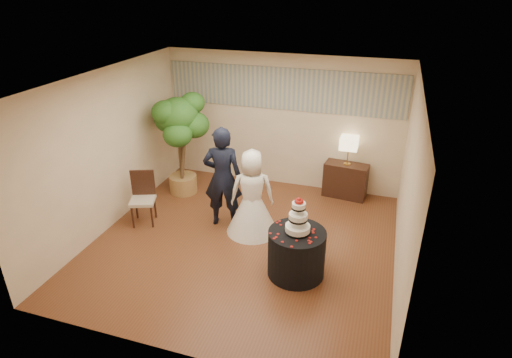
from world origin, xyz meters
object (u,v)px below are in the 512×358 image
(cake_table, at_px, (296,253))
(ficus_tree, at_px, (180,144))
(groom, at_px, (223,177))
(table_lamp, at_px, (348,151))
(bride, at_px, (252,193))
(wedding_cake, at_px, (298,215))
(side_chair, at_px, (142,199))
(console, at_px, (345,180))

(cake_table, xyz_separation_m, ficus_tree, (-2.89, 1.97, 0.70))
(groom, height_order, cake_table, groom)
(groom, xyz_separation_m, table_lamp, (1.99, 1.76, 0.07))
(bride, bearing_deg, groom, -27.83)
(bride, xyz_separation_m, cake_table, (1.02, -0.95, -0.40))
(ficus_tree, bearing_deg, table_lamp, 14.37)
(table_lamp, relative_size, ficus_tree, 0.27)
(cake_table, distance_m, ficus_tree, 3.57)
(wedding_cake, xyz_separation_m, side_chair, (-3.01, 0.62, -0.55))
(groom, height_order, ficus_tree, ficus_tree)
(bride, relative_size, wedding_cake, 2.68)
(cake_table, distance_m, table_lamp, 2.91)
(ficus_tree, distance_m, side_chair, 1.48)
(groom, xyz_separation_m, ficus_tree, (-1.29, 0.92, 0.14))
(ficus_tree, height_order, side_chair, ficus_tree)
(ficus_tree, relative_size, side_chair, 2.19)
(wedding_cake, relative_size, side_chair, 0.59)
(bride, relative_size, side_chair, 1.58)
(table_lamp, bearing_deg, cake_table, -97.91)
(wedding_cake, relative_size, ficus_tree, 0.27)
(wedding_cake, xyz_separation_m, ficus_tree, (-2.89, 1.97, 0.04))
(console, distance_m, side_chair, 4.05)
(cake_table, xyz_separation_m, side_chair, (-3.01, 0.62, 0.12))
(bride, bearing_deg, side_chair, -8.44)
(cake_table, bearing_deg, bride, 136.95)
(bride, height_order, table_lamp, bride)
(console, xyz_separation_m, side_chair, (-3.40, -2.20, 0.13))
(side_chair, bearing_deg, cake_table, -31.98)
(wedding_cake, xyz_separation_m, table_lamp, (0.39, 2.81, -0.03))
(table_lamp, xyz_separation_m, side_chair, (-3.40, -2.20, -0.52))
(console, height_order, side_chair, side_chair)
(cake_table, distance_m, side_chair, 3.08)
(side_chair, bearing_deg, ficus_tree, 64.33)
(bride, height_order, console, bride)
(ficus_tree, xyz_separation_m, side_chair, (-0.13, -1.36, -0.59))
(groom, height_order, console, groom)
(ficus_tree, bearing_deg, console, 14.37)
(ficus_tree, bearing_deg, cake_table, -34.37)
(wedding_cake, distance_m, console, 2.92)
(cake_table, bearing_deg, side_chair, 168.41)
(table_lamp, height_order, side_chair, table_lamp)
(groom, bearing_deg, console, -151.48)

